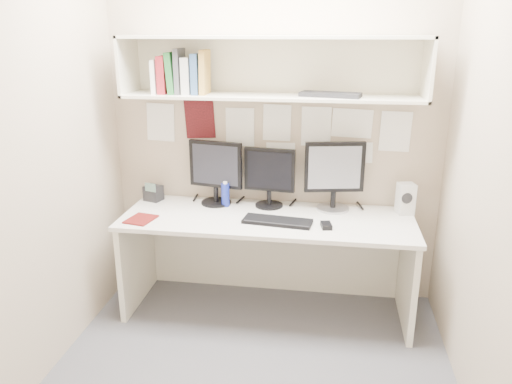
# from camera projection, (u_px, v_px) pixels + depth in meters

# --- Properties ---
(floor) EXTENTS (2.40, 2.00, 0.01)m
(floor) POSITION_uv_depth(u_px,v_px,m) (253.00, 365.00, 3.05)
(floor) COLOR #4C4C51
(floor) RESTS_ON ground
(wall_back) EXTENTS (2.40, 0.02, 2.60)m
(wall_back) POSITION_uv_depth(u_px,v_px,m) (274.00, 125.00, 3.59)
(wall_back) COLOR tan
(wall_back) RESTS_ON ground
(wall_front) EXTENTS (2.40, 0.02, 2.60)m
(wall_front) POSITION_uv_depth(u_px,v_px,m) (207.00, 230.00, 1.71)
(wall_front) COLOR tan
(wall_front) RESTS_ON ground
(wall_left) EXTENTS (0.02, 2.00, 2.60)m
(wall_left) POSITION_uv_depth(u_px,v_px,m) (43.00, 151.00, 2.82)
(wall_left) COLOR tan
(wall_left) RESTS_ON ground
(wall_right) EXTENTS (0.02, 2.00, 2.60)m
(wall_right) POSITION_uv_depth(u_px,v_px,m) (491.00, 168.00, 2.48)
(wall_right) COLOR tan
(wall_right) RESTS_ON ground
(desk) EXTENTS (2.00, 0.70, 0.73)m
(desk) POSITION_uv_depth(u_px,v_px,m) (267.00, 264.00, 3.55)
(desk) COLOR silver
(desk) RESTS_ON floor
(overhead_hutch) EXTENTS (2.00, 0.38, 0.40)m
(overhead_hutch) POSITION_uv_depth(u_px,v_px,m) (273.00, 67.00, 3.33)
(overhead_hutch) COLOR silver
(overhead_hutch) RESTS_ON wall_back
(pinned_papers) EXTENTS (1.92, 0.01, 0.48)m
(pinned_papers) POSITION_uv_depth(u_px,v_px,m) (274.00, 132.00, 3.60)
(pinned_papers) COLOR white
(pinned_papers) RESTS_ON wall_back
(monitor_left) EXTENTS (0.40, 0.22, 0.47)m
(monitor_left) POSITION_uv_depth(u_px,v_px,m) (216.00, 170.00, 3.62)
(monitor_left) COLOR black
(monitor_left) RESTS_ON desk
(monitor_center) EXTENTS (0.37, 0.20, 0.43)m
(monitor_center) POSITION_uv_depth(u_px,v_px,m) (269.00, 175.00, 3.57)
(monitor_center) COLOR black
(monitor_center) RESTS_ON desk
(monitor_right) EXTENTS (0.42, 0.23, 0.49)m
(monitor_right) POSITION_uv_depth(u_px,v_px,m) (334.00, 173.00, 3.50)
(monitor_right) COLOR #A5A5AA
(monitor_right) RESTS_ON desk
(keyboard) EXTENTS (0.47, 0.22, 0.02)m
(keyboard) POSITION_uv_depth(u_px,v_px,m) (277.00, 221.00, 3.32)
(keyboard) COLOR black
(keyboard) RESTS_ON desk
(mouse) EXTENTS (0.08, 0.11, 0.03)m
(mouse) POSITION_uv_depth(u_px,v_px,m) (326.00, 225.00, 3.23)
(mouse) COLOR black
(mouse) RESTS_ON desk
(speaker) EXTENTS (0.13, 0.14, 0.22)m
(speaker) POSITION_uv_depth(u_px,v_px,m) (406.00, 199.00, 3.46)
(speaker) COLOR silver
(speaker) RESTS_ON desk
(blue_bottle) EXTENTS (0.06, 0.06, 0.18)m
(blue_bottle) POSITION_uv_depth(u_px,v_px,m) (225.00, 195.00, 3.61)
(blue_bottle) COLOR navy
(blue_bottle) RESTS_ON desk
(maroon_notebook) EXTENTS (0.20, 0.23, 0.01)m
(maroon_notebook) POSITION_uv_depth(u_px,v_px,m) (141.00, 219.00, 3.37)
(maroon_notebook) COLOR #5A110F
(maroon_notebook) RESTS_ON desk
(desk_phone) EXTENTS (0.15, 0.14, 0.15)m
(desk_phone) POSITION_uv_depth(u_px,v_px,m) (153.00, 193.00, 3.74)
(desk_phone) COLOR black
(desk_phone) RESTS_ON desk
(book_stack) EXTENTS (0.37, 0.18, 0.30)m
(book_stack) POSITION_uv_depth(u_px,v_px,m) (182.00, 74.00, 3.35)
(book_stack) COLOR white
(book_stack) RESTS_ON overhead_hutch
(hutch_tray) EXTENTS (0.41, 0.23, 0.03)m
(hutch_tray) POSITION_uv_depth(u_px,v_px,m) (330.00, 95.00, 3.24)
(hutch_tray) COLOR black
(hutch_tray) RESTS_ON overhead_hutch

